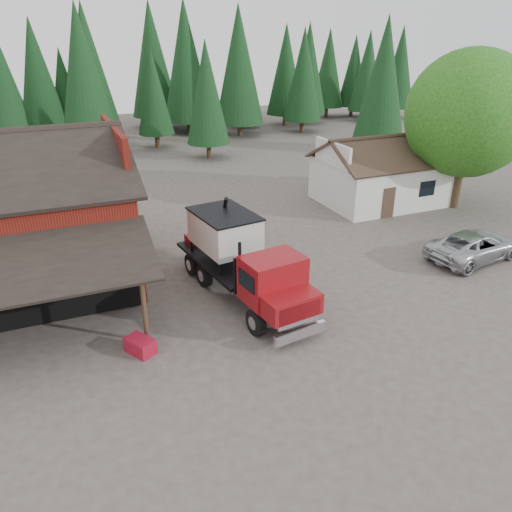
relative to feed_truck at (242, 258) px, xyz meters
name	(u,v)px	position (x,y,z in m)	size (l,w,h in m)	color
ground	(300,337)	(0.87, -4.03, -1.92)	(120.00, 120.00, 0.00)	#4C413B
farmhouse	(381,178)	(13.87, 8.97, -0.25)	(8.60, 6.42, 4.65)	silver
deciduous_tree	(469,119)	(17.88, 5.94, 3.99)	(8.00, 8.00, 10.20)	#382619
conifer_backdrop	(124,139)	(0.87, 37.97, -1.92)	(76.00, 16.00, 16.00)	black
near_pine_b	(207,93)	(6.87, 25.97, 3.97)	(3.96, 3.96, 10.40)	#382619
near_pine_c	(383,78)	(22.87, 21.97, 4.98)	(4.84, 4.84, 12.40)	#382619
near_pine_d	(83,75)	(-3.13, 29.97, 5.48)	(5.28, 5.28, 13.40)	#382619
feed_truck	(242,258)	(0.00, 0.00, 0.00)	(3.63, 9.33, 4.10)	black
silver_car	(475,246)	(12.71, -1.03, -1.15)	(2.55, 5.53, 1.54)	#B2B5BA
equip_box	(140,346)	(-5.13, -2.57, -1.62)	(0.70, 1.10, 0.60)	maroon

